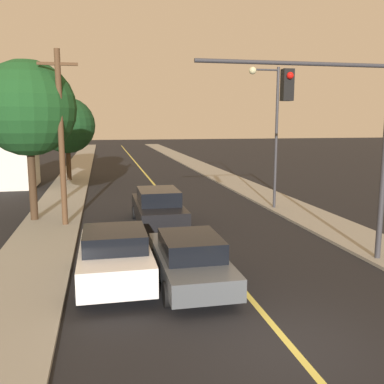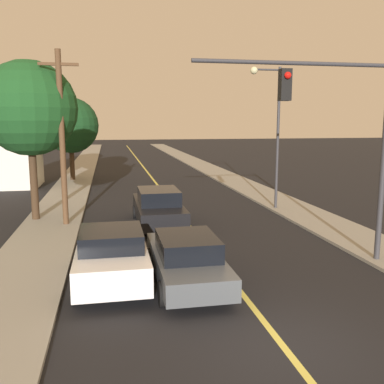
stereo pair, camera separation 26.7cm
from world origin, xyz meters
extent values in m
plane|color=black|center=(0.00, 0.00, 0.00)|extent=(200.00, 200.00, 0.00)
cube|color=black|center=(0.00, 36.00, 0.01)|extent=(9.28, 80.00, 0.01)
cube|color=#D1C14C|center=(0.00, 36.00, 0.01)|extent=(0.16, 76.00, 0.00)
cube|color=gray|center=(-5.89, 36.00, 0.06)|extent=(2.50, 80.00, 0.12)
cube|color=gray|center=(5.89, 36.00, 0.06)|extent=(2.50, 80.00, 0.12)
cube|color=#474C51|center=(-1.30, 3.76, 0.60)|extent=(1.76, 4.63, 0.56)
cube|color=black|center=(-1.30, 3.58, 1.15)|extent=(1.55, 2.08, 0.53)
cylinder|color=black|center=(-2.14, 5.20, 0.32)|extent=(0.22, 0.63, 0.63)
cylinder|color=black|center=(-0.46, 5.20, 0.32)|extent=(0.22, 0.63, 0.63)
cylinder|color=black|center=(-2.14, 2.33, 0.32)|extent=(0.22, 0.63, 0.63)
cylinder|color=black|center=(-0.46, 2.33, 0.32)|extent=(0.22, 0.63, 0.63)
cube|color=black|center=(-1.30, 10.61, 0.67)|extent=(1.88, 5.12, 0.73)
cube|color=black|center=(-1.30, 10.41, 1.33)|extent=(1.66, 2.31, 0.60)
cylinder|color=black|center=(-2.19, 12.20, 0.30)|extent=(0.22, 0.61, 0.61)
cylinder|color=black|center=(-0.40, 12.20, 0.30)|extent=(0.22, 0.61, 0.61)
cylinder|color=black|center=(-2.19, 9.02, 0.30)|extent=(0.22, 0.61, 0.61)
cylinder|color=black|center=(-0.40, 9.02, 0.30)|extent=(0.22, 0.61, 0.61)
cube|color=white|center=(-3.34, 4.17, 0.71)|extent=(1.90, 4.20, 0.75)
cube|color=black|center=(-3.34, 4.00, 1.33)|extent=(1.67, 1.89, 0.50)
cylinder|color=black|center=(-4.24, 5.47, 0.33)|extent=(0.22, 0.67, 0.67)
cylinder|color=black|center=(-2.44, 5.47, 0.33)|extent=(0.22, 0.67, 0.67)
cylinder|color=black|center=(-4.24, 2.86, 0.33)|extent=(0.22, 0.67, 0.67)
cylinder|color=black|center=(-2.44, 2.86, 0.33)|extent=(0.22, 0.67, 0.67)
cylinder|color=#333338|center=(5.04, 4.34, 3.25)|extent=(0.18, 0.18, 6.26)
cylinder|color=#333338|center=(2.00, 4.34, 6.13)|extent=(6.08, 0.12, 0.12)
cube|color=black|center=(1.70, 4.34, 5.52)|extent=(0.32, 0.28, 0.90)
sphere|color=red|center=(1.70, 4.16, 5.77)|extent=(0.20, 0.20, 0.20)
cylinder|color=#333338|center=(4.99, 12.78, 3.62)|extent=(0.14, 0.14, 6.99)
cylinder|color=#333338|center=(4.33, 12.78, 6.96)|extent=(1.33, 0.09, 0.09)
sphere|color=beige|center=(3.66, 12.78, 6.91)|extent=(0.36, 0.36, 0.36)
cylinder|color=#513823|center=(-5.24, 11.18, 3.75)|extent=(0.24, 0.24, 7.27)
cube|color=#513823|center=(-5.24, 11.18, 6.79)|extent=(1.60, 0.12, 0.12)
cylinder|color=#3D2B1C|center=(-6.08, 25.80, 1.44)|extent=(0.35, 0.35, 2.63)
sphere|color=#143819|center=(-6.08, 25.80, 4.20)|extent=(4.13, 4.13, 4.13)
cylinder|color=#3D2B1C|center=(-6.67, 12.42, 1.86)|extent=(0.33, 0.33, 3.48)
sphere|color=#19471E|center=(-6.67, 12.42, 5.05)|extent=(4.13, 4.13, 4.13)
cube|color=silver|center=(-10.15, 23.75, 2.56)|extent=(4.02, 4.02, 5.11)
sphere|color=silver|center=(-10.15, 23.75, 6.17)|extent=(3.84, 3.84, 3.84)
camera|label=1|loc=(-3.59, -7.46, 4.49)|focal=40.00mm
camera|label=2|loc=(-3.33, -7.52, 4.49)|focal=40.00mm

